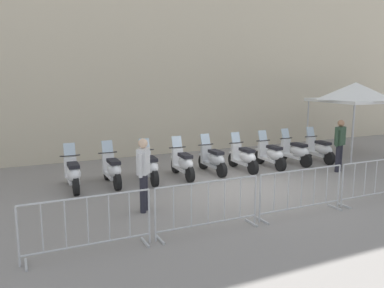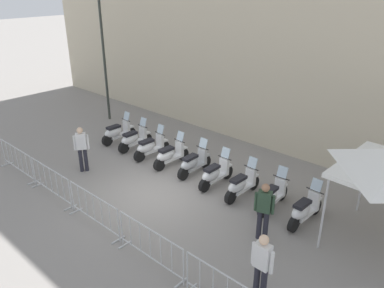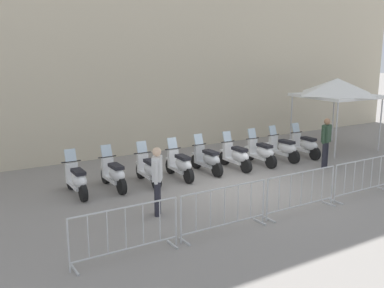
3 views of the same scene
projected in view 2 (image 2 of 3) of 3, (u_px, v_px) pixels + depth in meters
name	position (u px, v px, depth m)	size (l,w,h in m)	color
ground_plane	(156.00, 194.00, 12.76)	(120.00, 120.00, 0.00)	gray
building_facade	(277.00, 4.00, 15.11)	(28.00, 2.40, 11.24)	beige
motorcycle_0	(117.00, 132.00, 16.55)	(0.56, 1.72, 1.24)	black
motorcycle_1	(134.00, 139.00, 15.87)	(0.56, 1.72, 1.24)	black
motorcycle_2	(150.00, 147.00, 15.14)	(0.56, 1.72, 1.24)	black
motorcycle_3	(170.00, 155.00, 14.46)	(0.56, 1.72, 1.24)	black
motorcycle_4	(193.00, 163.00, 13.84)	(0.56, 1.73, 1.24)	black
motorcycle_5	(215.00, 174.00, 13.08)	(0.56, 1.72, 1.24)	black
motorcycle_6	(241.00, 185.00, 12.40)	(0.56, 1.72, 1.24)	black
motorcycle_7	(272.00, 196.00, 11.77)	(0.57, 1.73, 1.24)	black
motorcycle_8	(304.00, 210.00, 11.07)	(0.56, 1.72, 1.24)	black
barrier_segment_0	(17.00, 161.00, 13.86)	(2.30, 0.53, 1.07)	#B2B5B7
barrier_segment_1	(51.00, 182.00, 12.40)	(2.30, 0.53, 1.07)	#B2B5B7
barrier_segment_2	(94.00, 210.00, 10.94)	(2.30, 0.53, 1.07)	#B2B5B7
barrier_segment_3	(150.00, 246.00, 9.47)	(2.30, 0.53, 1.07)	#B2B5B7
street_lamp	(103.00, 44.00, 17.92)	(0.36, 0.36, 6.20)	#2D332D
officer_near_row_end	(264.00, 209.00, 10.20)	(0.52, 0.34, 1.73)	#23232D
officer_mid_plaza	(82.00, 147.00, 13.87)	(0.38, 0.48, 1.73)	#23232D
officer_by_barriers	(262.00, 264.00, 8.24)	(0.55, 0.23, 1.73)	#23232D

